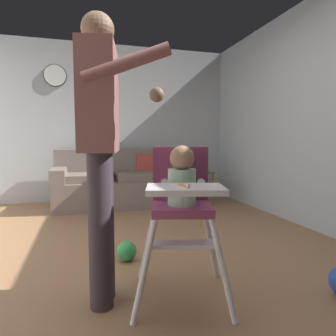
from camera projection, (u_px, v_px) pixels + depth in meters
ground at (145, 274)px, 2.33m from camera, size 5.61×7.41×0.10m
wall_far at (110, 123)px, 5.02m from camera, size 4.81×0.06×2.58m
wall_right at (333, 112)px, 3.05m from camera, size 0.06×6.41×2.58m
couch at (113, 184)px, 4.61m from camera, size 1.75×0.86×0.86m
high_chair at (182, 192)px, 1.84m from camera, size 0.73×0.82×0.97m
adult_standing at (101, 143)px, 1.76m from camera, size 0.51×0.56×1.72m
toy_ball_second at (127, 251)px, 2.47m from camera, size 0.17×0.17×0.17m
side_table at (198, 180)px, 4.65m from camera, size 0.40×0.40×0.52m
sippy_cup at (200, 168)px, 4.64m from camera, size 0.07×0.07×0.10m
wall_clock at (55, 75)px, 4.69m from camera, size 0.35×0.04×0.35m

